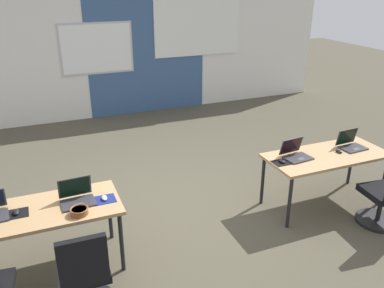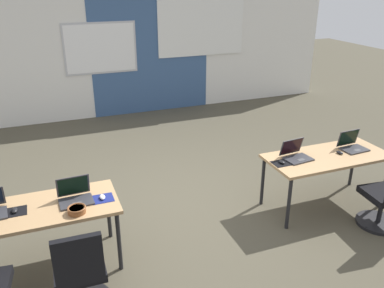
{
  "view_description": "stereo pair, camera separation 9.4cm",
  "coord_description": "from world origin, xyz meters",
  "px_view_note": "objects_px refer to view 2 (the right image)",
  "views": [
    {
      "loc": [
        -1.6,
        -4.24,
        2.82
      ],
      "look_at": [
        0.19,
        0.15,
        0.82
      ],
      "focal_mm": 37.25,
      "sensor_mm": 36.0,
      "label": 1
    },
    {
      "loc": [
        -1.52,
        -4.27,
        2.82
      ],
      "look_at": [
        0.19,
        0.15,
        0.82
      ],
      "focal_mm": 37.25,
      "sensor_mm": 36.0,
      "label": 2
    }
  ],
  "objects_px": {
    "desk_near_right": "(327,160)",
    "mouse_near_right_inner": "(282,162)",
    "laptop_near_left_inner": "(75,196)",
    "snack_bowl": "(77,210)",
    "laptop_near_right_inner": "(296,155)",
    "chair_near_left_inner": "(81,277)",
    "mouse_near_right_end": "(340,153)",
    "mouse_near_left_end": "(15,210)",
    "laptop_near_right_end": "(352,145)",
    "mouse_near_left_inner": "(102,197)",
    "desk_near_left": "(36,214)"
  },
  "relations": [
    {
      "from": "desk_near_right",
      "to": "mouse_near_right_inner",
      "type": "distance_m",
      "value": 0.68
    },
    {
      "from": "laptop_near_left_inner",
      "to": "snack_bowl",
      "type": "distance_m",
      "value": 0.24
    },
    {
      "from": "laptop_near_right_inner",
      "to": "chair_near_left_inner",
      "type": "xyz_separation_m",
      "value": [
        -2.75,
        -0.81,
        -0.39
      ]
    },
    {
      "from": "mouse_near_right_inner",
      "to": "mouse_near_right_end",
      "type": "relative_size",
      "value": 0.94
    },
    {
      "from": "mouse_near_left_end",
      "to": "laptop_near_right_inner",
      "type": "xyz_separation_m",
      "value": [
        3.25,
        0.07,
        0.03
      ]
    },
    {
      "from": "mouse_near_right_end",
      "to": "mouse_near_right_inner",
      "type": "bearing_deg",
      "value": 178.35
    },
    {
      "from": "laptop_near_right_inner",
      "to": "mouse_near_right_inner",
      "type": "height_order",
      "value": "laptop_near_right_inner"
    },
    {
      "from": "laptop_near_right_inner",
      "to": "laptop_near_left_inner",
      "type": "xyz_separation_m",
      "value": [
        -2.68,
        -0.06,
        0.0
      ]
    },
    {
      "from": "mouse_near_left_end",
      "to": "laptop_near_left_inner",
      "type": "bearing_deg",
      "value": 0.99
    },
    {
      "from": "laptop_near_right_end",
      "to": "mouse_near_right_end",
      "type": "distance_m",
      "value": 0.27
    },
    {
      "from": "mouse_near_left_inner",
      "to": "chair_near_left_inner",
      "type": "height_order",
      "value": "chair_near_left_inner"
    },
    {
      "from": "laptop_near_right_end",
      "to": "mouse_near_left_inner",
      "type": "bearing_deg",
      "value": 178.51
    },
    {
      "from": "snack_bowl",
      "to": "laptop_near_left_inner",
      "type": "bearing_deg",
      "value": 87.07
    },
    {
      "from": "desk_near_left",
      "to": "laptop_near_right_inner",
      "type": "distance_m",
      "value": 3.07
    },
    {
      "from": "laptop_near_right_inner",
      "to": "laptop_near_right_end",
      "type": "height_order",
      "value": "laptop_near_right_end"
    },
    {
      "from": "laptop_near_right_inner",
      "to": "snack_bowl",
      "type": "bearing_deg",
      "value": -179.94
    },
    {
      "from": "mouse_near_left_end",
      "to": "laptop_near_right_inner",
      "type": "bearing_deg",
      "value": 1.19
    },
    {
      "from": "desk_near_right",
      "to": "chair_near_left_inner",
      "type": "relative_size",
      "value": 1.74
    },
    {
      "from": "laptop_near_right_inner",
      "to": "mouse_near_right_inner",
      "type": "distance_m",
      "value": 0.26
    },
    {
      "from": "mouse_near_left_end",
      "to": "mouse_near_left_inner",
      "type": "distance_m",
      "value": 0.83
    },
    {
      "from": "laptop_near_right_inner",
      "to": "laptop_near_left_inner",
      "type": "bearing_deg",
      "value": 174.99
    },
    {
      "from": "mouse_near_right_end",
      "to": "chair_near_left_inner",
      "type": "relative_size",
      "value": 0.12
    },
    {
      "from": "mouse_near_right_end",
      "to": "laptop_near_right_inner",
      "type": "bearing_deg",
      "value": 171.42
    },
    {
      "from": "mouse_near_right_inner",
      "to": "laptop_near_right_end",
      "type": "relative_size",
      "value": 0.3
    },
    {
      "from": "laptop_near_right_end",
      "to": "laptop_near_left_inner",
      "type": "relative_size",
      "value": 1.01
    },
    {
      "from": "desk_near_right",
      "to": "laptop_near_right_inner",
      "type": "relative_size",
      "value": 4.45
    },
    {
      "from": "laptop_near_right_end",
      "to": "mouse_near_left_inner",
      "type": "height_order",
      "value": "laptop_near_right_end"
    },
    {
      "from": "mouse_near_left_end",
      "to": "mouse_near_left_inner",
      "type": "xyz_separation_m",
      "value": [
        0.83,
        -0.05,
        0.0
      ]
    },
    {
      "from": "laptop_near_left_inner",
      "to": "mouse_near_left_inner",
      "type": "xyz_separation_m",
      "value": [
        0.26,
        -0.06,
        -0.03
      ]
    },
    {
      "from": "laptop_near_right_inner",
      "to": "snack_bowl",
      "type": "relative_size",
      "value": 2.03
    },
    {
      "from": "desk_near_left",
      "to": "desk_near_right",
      "type": "bearing_deg",
      "value": 0.0
    },
    {
      "from": "chair_near_left_inner",
      "to": "desk_near_left",
      "type": "bearing_deg",
      "value": -65.48
    },
    {
      "from": "laptop_near_right_end",
      "to": "mouse_near_left_inner",
      "type": "distance_m",
      "value": 3.28
    },
    {
      "from": "mouse_near_left_inner",
      "to": "chair_near_left_inner",
      "type": "relative_size",
      "value": 0.11
    },
    {
      "from": "mouse_near_left_end",
      "to": "laptop_near_right_inner",
      "type": "height_order",
      "value": "laptop_near_right_inner"
    },
    {
      "from": "mouse_near_left_end",
      "to": "snack_bowl",
      "type": "bearing_deg",
      "value": -22.28
    },
    {
      "from": "mouse_near_right_end",
      "to": "mouse_near_left_inner",
      "type": "height_order",
      "value": "mouse_near_left_inner"
    },
    {
      "from": "desk_near_right",
      "to": "laptop_near_right_end",
      "type": "distance_m",
      "value": 0.45
    },
    {
      "from": "desk_near_right",
      "to": "mouse_near_left_end",
      "type": "distance_m",
      "value": 3.68
    },
    {
      "from": "mouse_near_right_end",
      "to": "mouse_near_left_inner",
      "type": "distance_m",
      "value": 3.02
    },
    {
      "from": "mouse_near_right_inner",
      "to": "laptop_near_left_inner",
      "type": "distance_m",
      "value": 2.43
    },
    {
      "from": "laptop_near_left_inner",
      "to": "desk_near_right",
      "type": "bearing_deg",
      "value": -3.03
    },
    {
      "from": "mouse_near_left_inner",
      "to": "laptop_near_right_end",
      "type": "bearing_deg",
      "value": 1.82
    },
    {
      "from": "mouse_near_left_end",
      "to": "mouse_near_left_inner",
      "type": "bearing_deg",
      "value": -3.78
    },
    {
      "from": "laptop_near_right_end",
      "to": "laptop_near_left_inner",
      "type": "height_order",
      "value": "same"
    },
    {
      "from": "laptop_near_right_inner",
      "to": "mouse_near_left_inner",
      "type": "xyz_separation_m",
      "value": [
        -2.42,
        -0.12,
        -0.03
      ]
    },
    {
      "from": "laptop_near_right_inner",
      "to": "laptop_near_right_end",
      "type": "xyz_separation_m",
      "value": [
        0.86,
        -0.02,
        0.0
      ]
    },
    {
      "from": "desk_near_right",
      "to": "laptop_near_right_end",
      "type": "height_order",
      "value": "laptop_near_right_end"
    },
    {
      "from": "laptop_near_right_inner",
      "to": "chair_near_left_inner",
      "type": "bearing_deg",
      "value": -169.8
    },
    {
      "from": "mouse_near_right_end",
      "to": "mouse_near_left_inner",
      "type": "relative_size",
      "value": 1.08
    }
  ]
}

